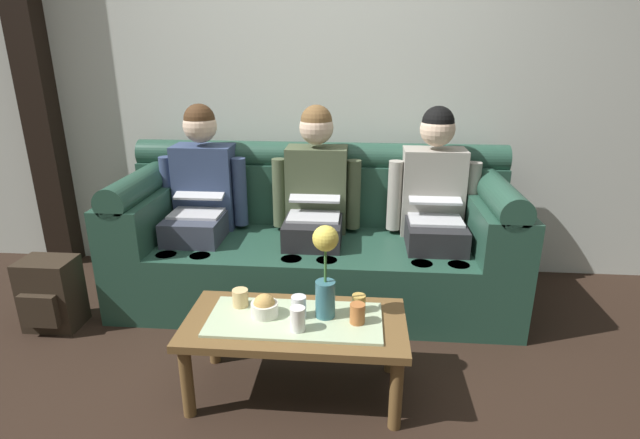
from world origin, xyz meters
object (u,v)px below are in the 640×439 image
Objects in this scene: person_left at (201,196)px; coffee_table at (295,330)px; flower_vase at (325,269)px; person_right at (434,202)px; cup_near_left at (359,303)px; snack_bowl at (264,307)px; backpack_left at (51,294)px; cup_near_right at (240,298)px; couch at (315,242)px; cup_far_center at (357,313)px; cup_far_right at (298,319)px; cup_far_left at (299,307)px; person_middle at (315,199)px.

person_left is 1.26m from coffee_table.
person_right is at bearing 57.95° from flower_vase.
person_left is 1.37m from cup_near_left.
backpack_left is (-1.34, 0.44, -0.23)m from snack_bowl.
backpack_left is at bearing 162.87° from coffee_table.
flower_vase is at bearing -14.72° from backpack_left.
person_left is at bearing 132.27° from flower_vase.
cup_near_right is at bearing 171.56° from flower_vase.
person_left reaches higher than cup_near_left.
couch is 5.79× the size of backpack_left.
flower_vase is 4.77× the size of cup_far_center.
person_right reaches higher than cup_near_right.
person_left is 11.42× the size of cup_far_right.
backpack_left is (-1.48, -0.53, -0.16)m from couch.
person_left is at bearing 35.02° from backpack_left.
person_left is at bearing 138.69° from cup_near_left.
cup_far_left is (0.74, -0.97, -0.21)m from person_left.
cup_near_left is at bearing -0.15° from cup_near_right.
cup_far_right is at bearing -123.15° from person_right.
person_right reaches higher than couch.
snack_bowl is at bearing -169.84° from cup_near_left.
flower_vase is at bearing -81.99° from couch.
couch is at bearing 90.00° from person_middle.
cup_near_left is (0.42, 0.08, -0.00)m from snack_bowl.
person_right is (0.73, -0.00, 0.29)m from couch.
cup_near_right is (-1.00, -0.89, -0.22)m from person_right.
couch is 1.08m from cup_far_right.
person_right is 1.26m from coffee_table.
cup_near_left is at bearing 15.77° from cup_far_left.
snack_bowl is at bearing 176.23° from cup_far_center.
cup_far_right is at bearing -33.37° from snack_bowl.
coffee_table is 10.98× the size of cup_far_center.
person_middle is 1.22× the size of coffee_table.
cup_far_right is at bearing -88.64° from person_middle.
cup_far_right reaches higher than cup_near_right.
couch is 22.62× the size of cup_far_right.
cup_far_left is at bearing 0.11° from snack_bowl.
person_right is 1.11m from cup_far_center.
couch is 0.94m from cup_near_left.
person_right is (1.46, -0.00, 0.00)m from person_left.
cup_far_right reaches higher than snack_bowl.
cup_near_left is 0.97× the size of cup_near_right.
cup_far_right is 0.26× the size of backpack_left.
backpack_left is at bearing -166.61° from person_right.
person_middle reaches higher than cup_far_right.
person_middle reaches higher than coffee_table.
cup_far_center is 0.22× the size of backpack_left.
flower_vase reaches higher than cup_far_center.
cup_far_center is at bearing -6.05° from cup_far_left.
flower_vase is 1.72m from backpack_left.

